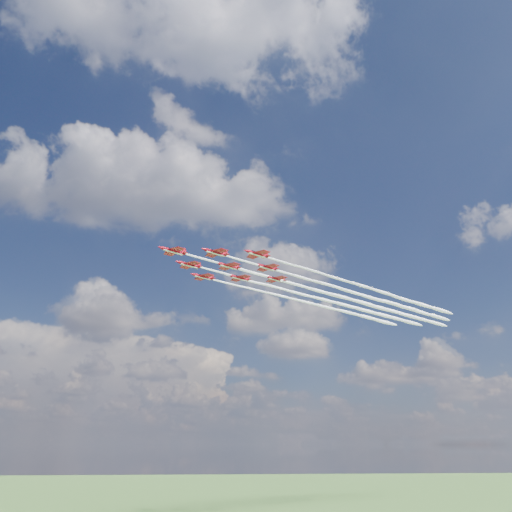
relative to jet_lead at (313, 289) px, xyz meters
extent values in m
cylinder|color=#A10819|center=(-50.05, -35.47, 0.00)|extent=(6.46, 4.98, 0.99)
cone|color=#A10819|center=(-53.73, -38.08, 0.00)|extent=(2.04, 1.85, 0.99)
cone|color=#A10819|center=(-46.60, -33.02, 0.00)|extent=(1.62, 1.52, 0.90)
ellipsoid|color=black|center=(-51.52, -36.51, 0.40)|extent=(2.00, 1.75, 0.65)
cube|color=#A10819|center=(-49.69, -35.21, -0.05)|extent=(7.15, 8.43, 0.13)
cube|color=#A10819|center=(-47.11, -33.39, 0.00)|extent=(2.91, 3.38, 0.11)
cube|color=#A10819|center=(-46.96, -33.28, 0.81)|extent=(1.25, 0.94, 1.62)
cube|color=white|center=(-50.05, -35.47, -0.45)|extent=(5.98, 4.57, 0.11)
cylinder|color=#A10819|center=(-37.23, -35.32, 0.00)|extent=(6.46, 4.98, 0.99)
cone|color=#A10819|center=(-40.91, -37.92, 0.00)|extent=(2.04, 1.85, 0.99)
cone|color=#A10819|center=(-33.78, -32.87, 0.00)|extent=(1.62, 1.52, 0.90)
ellipsoid|color=black|center=(-38.70, -36.36, 0.40)|extent=(2.00, 1.75, 0.65)
cube|color=#A10819|center=(-36.86, -35.06, -0.05)|extent=(7.15, 8.43, 0.13)
cube|color=#A10819|center=(-34.29, -33.23, 0.00)|extent=(2.91, 3.38, 0.11)
cube|color=#A10819|center=(-34.14, -33.13, 0.81)|extent=(1.25, 0.94, 1.62)
cube|color=white|center=(-37.23, -35.32, -0.45)|extent=(5.98, 4.57, 0.11)
cylinder|color=#A10819|center=(-45.66, -23.42, 0.00)|extent=(6.46, 4.98, 0.99)
cone|color=#A10819|center=(-49.33, -26.03, 0.00)|extent=(2.04, 1.85, 0.99)
cone|color=#A10819|center=(-42.20, -20.98, 0.00)|extent=(1.62, 1.52, 0.90)
ellipsoid|color=black|center=(-47.13, -24.47, 0.40)|extent=(2.00, 1.75, 0.65)
cube|color=#A10819|center=(-45.29, -23.16, -0.05)|extent=(7.15, 8.43, 0.13)
cube|color=#A10819|center=(-42.72, -21.34, 0.00)|extent=(2.91, 3.38, 0.11)
cube|color=#A10819|center=(-42.57, -21.24, 0.81)|extent=(1.25, 0.94, 1.62)
cube|color=white|center=(-45.66, -23.42, -0.45)|extent=(5.98, 4.57, 0.11)
cylinder|color=#A10819|center=(-24.41, -35.16, 0.00)|extent=(6.46, 4.98, 0.99)
cone|color=#A10819|center=(-28.09, -37.77, 0.00)|extent=(2.04, 1.85, 0.99)
cone|color=#A10819|center=(-20.96, -32.71, 0.00)|extent=(1.62, 1.52, 0.90)
ellipsoid|color=black|center=(-25.88, -36.20, 0.40)|extent=(2.00, 1.75, 0.65)
cube|color=#A10819|center=(-24.04, -34.90, -0.05)|extent=(7.15, 8.43, 0.13)
cube|color=#A10819|center=(-21.47, -33.08, 0.00)|extent=(2.91, 3.38, 0.11)
cube|color=#A10819|center=(-21.32, -32.97, 0.81)|extent=(1.25, 0.94, 1.62)
cube|color=white|center=(-24.41, -35.16, -0.45)|extent=(5.98, 4.57, 0.11)
cylinder|color=#A10819|center=(-32.84, -23.27, 0.00)|extent=(6.46, 4.98, 0.99)
cone|color=#A10819|center=(-36.51, -25.88, 0.00)|extent=(2.04, 1.85, 0.99)
cone|color=#A10819|center=(-29.38, -20.82, 0.00)|extent=(1.62, 1.52, 0.90)
ellipsoid|color=black|center=(-34.31, -24.31, 0.40)|extent=(2.00, 1.75, 0.65)
cube|color=#A10819|center=(-32.47, -23.01, -0.05)|extent=(7.15, 8.43, 0.13)
cube|color=#A10819|center=(-29.90, -21.19, 0.00)|extent=(2.91, 3.38, 0.11)
cube|color=#A10819|center=(-29.75, -21.08, 0.81)|extent=(1.25, 0.94, 1.62)
cube|color=white|center=(-32.84, -23.27, -0.45)|extent=(5.98, 4.57, 0.11)
cylinder|color=#A10819|center=(-41.26, -11.38, 0.00)|extent=(6.46, 4.98, 0.99)
cone|color=#A10819|center=(-44.94, -13.98, 0.00)|extent=(2.04, 1.85, 0.99)
cone|color=#A10819|center=(-37.81, -8.93, 0.00)|extent=(1.62, 1.52, 0.90)
ellipsoid|color=black|center=(-42.73, -12.42, 0.40)|extent=(2.00, 1.75, 0.65)
cube|color=#A10819|center=(-40.90, -11.12, -0.05)|extent=(7.15, 8.43, 0.13)
cube|color=#A10819|center=(-38.32, -9.30, 0.00)|extent=(2.91, 3.38, 0.11)
cube|color=#A10819|center=(-38.18, -9.19, 0.81)|extent=(1.25, 0.94, 1.62)
cube|color=white|center=(-41.26, -11.38, -0.45)|extent=(5.98, 4.57, 0.11)
cylinder|color=#A10819|center=(-20.02, -23.12, 0.00)|extent=(6.46, 4.98, 0.99)
cone|color=#A10819|center=(-23.69, -25.72, 0.00)|extent=(2.04, 1.85, 0.99)
cone|color=#A10819|center=(-16.56, -20.67, 0.00)|extent=(1.62, 1.52, 0.90)
ellipsoid|color=black|center=(-21.49, -24.16, 0.40)|extent=(2.00, 1.75, 0.65)
cube|color=#A10819|center=(-19.65, -22.86, -0.05)|extent=(7.15, 8.43, 0.13)
cube|color=#A10819|center=(-17.08, -21.03, 0.00)|extent=(2.91, 3.38, 0.11)
cube|color=#A10819|center=(-16.93, -20.93, 0.81)|extent=(1.25, 0.94, 1.62)
cube|color=white|center=(-20.02, -23.12, -0.45)|extent=(5.98, 4.57, 0.11)
cylinder|color=#A10819|center=(-28.44, -11.23, 0.00)|extent=(6.46, 4.98, 0.99)
cone|color=#A10819|center=(-32.12, -13.83, 0.00)|extent=(2.04, 1.85, 0.99)
cone|color=#A10819|center=(-24.99, -8.78, 0.00)|extent=(1.62, 1.52, 0.90)
ellipsoid|color=black|center=(-29.91, -12.27, 0.40)|extent=(2.00, 1.75, 0.65)
cube|color=#A10819|center=(-28.08, -10.96, -0.05)|extent=(7.15, 8.43, 0.13)
cube|color=#A10819|center=(-25.50, -9.14, 0.00)|extent=(2.91, 3.38, 0.11)
cube|color=#A10819|center=(-25.36, -9.04, 0.81)|extent=(1.25, 0.94, 1.62)
cube|color=white|center=(-28.44, -11.23, -0.45)|extent=(5.98, 4.57, 0.11)
cylinder|color=#A10819|center=(-15.62, -11.07, 0.00)|extent=(6.46, 4.98, 0.99)
cone|color=#A10819|center=(-19.30, -13.68, 0.00)|extent=(2.04, 1.85, 0.99)
cone|color=#A10819|center=(-12.17, -8.62, 0.00)|extent=(1.62, 1.52, 0.90)
ellipsoid|color=black|center=(-17.09, -12.11, 0.40)|extent=(2.00, 1.75, 0.65)
cube|color=#A10819|center=(-15.25, -10.81, -0.05)|extent=(7.15, 8.43, 0.13)
cube|color=#A10819|center=(-12.68, -8.99, 0.00)|extent=(2.91, 3.38, 0.11)
cube|color=#A10819|center=(-12.53, -8.88, 0.81)|extent=(1.25, 0.94, 1.62)
cube|color=white|center=(-15.62, -11.07, -0.45)|extent=(5.98, 4.57, 0.11)
camera|label=1|loc=(-37.70, -177.86, -54.97)|focal=35.00mm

